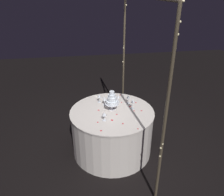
# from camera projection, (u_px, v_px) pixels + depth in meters

# --- Properties ---
(ground_plane) EXTENTS (12.00, 12.00, 0.00)m
(ground_plane) POSITION_uv_depth(u_px,v_px,m) (112.00, 149.00, 3.77)
(ground_plane) COLOR black
(decorative_arch) EXTENTS (2.18, 0.06, 2.41)m
(decorative_arch) POSITION_uv_depth(u_px,v_px,m) (140.00, 60.00, 3.12)
(decorative_arch) COLOR #473D2D
(decorative_arch) RESTS_ON ground
(main_table) EXTENTS (1.33, 1.33, 0.76)m
(main_table) POSITION_uv_depth(u_px,v_px,m) (112.00, 131.00, 3.60)
(main_table) COLOR silver
(main_table) RESTS_ON ground
(tiered_cake) EXTENTS (0.22, 0.22, 0.32)m
(tiered_cake) POSITION_uv_depth(u_px,v_px,m) (112.00, 100.00, 3.40)
(tiered_cake) COLOR silver
(tiered_cake) RESTS_ON main_table
(wine_glass_0) EXTENTS (0.07, 0.07, 0.14)m
(wine_glass_0) POSITION_uv_depth(u_px,v_px,m) (104.00, 114.00, 3.14)
(wine_glass_0) COLOR silver
(wine_glass_0) RESTS_ON main_table
(wine_glass_1) EXTENTS (0.06, 0.06, 0.15)m
(wine_glass_1) POSITION_uv_depth(u_px,v_px,m) (128.00, 97.00, 3.62)
(wine_glass_1) COLOR silver
(wine_glass_1) RESTS_ON main_table
(wine_glass_2) EXTENTS (0.06, 0.06, 0.18)m
(wine_glass_2) POSITION_uv_depth(u_px,v_px,m) (133.00, 101.00, 3.44)
(wine_glass_2) COLOR silver
(wine_glass_2) RESTS_ON main_table
(wine_glass_3) EXTENTS (0.06, 0.06, 0.14)m
(wine_glass_3) POSITION_uv_depth(u_px,v_px,m) (99.00, 96.00, 3.65)
(wine_glass_3) COLOR silver
(wine_glass_3) RESTS_ON main_table
(wine_glass_4) EXTENTS (0.06, 0.06, 0.13)m
(wine_glass_4) POSITION_uv_depth(u_px,v_px,m) (118.00, 97.00, 3.65)
(wine_glass_4) COLOR silver
(wine_glass_4) RESTS_ON main_table
(wine_glass_5) EXTENTS (0.06, 0.06, 0.16)m
(wine_glass_5) POSITION_uv_depth(u_px,v_px,m) (105.00, 99.00, 3.56)
(wine_glass_5) COLOR silver
(wine_glass_5) RESTS_ON main_table
(cake_knife) EXTENTS (0.23, 0.22, 0.01)m
(cake_knife) POSITION_uv_depth(u_px,v_px,m) (101.00, 97.00, 3.85)
(cake_knife) COLOR silver
(cake_knife) RESTS_ON main_table
(rose_petal_0) EXTENTS (0.03, 0.03, 0.00)m
(rose_petal_0) POSITION_uv_depth(u_px,v_px,m) (134.00, 111.00, 3.43)
(rose_petal_0) COLOR red
(rose_petal_0) RESTS_ON main_table
(rose_petal_1) EXTENTS (0.04, 0.04, 0.00)m
(rose_petal_1) POSITION_uv_depth(u_px,v_px,m) (99.00, 110.00, 3.45)
(rose_petal_1) COLOR red
(rose_petal_1) RESTS_ON main_table
(rose_petal_2) EXTENTS (0.03, 0.02, 0.00)m
(rose_petal_2) POSITION_uv_depth(u_px,v_px,m) (123.00, 124.00, 3.11)
(rose_petal_2) COLOR red
(rose_petal_2) RESTS_ON main_table
(rose_petal_3) EXTENTS (0.03, 0.02, 0.00)m
(rose_petal_3) POSITION_uv_depth(u_px,v_px,m) (111.00, 100.00, 3.75)
(rose_petal_3) COLOR red
(rose_petal_3) RESTS_ON main_table
(rose_petal_4) EXTENTS (0.03, 0.03, 0.00)m
(rose_petal_4) POSITION_uv_depth(u_px,v_px,m) (120.00, 95.00, 3.94)
(rose_petal_4) COLOR red
(rose_petal_4) RESTS_ON main_table
(rose_petal_5) EXTENTS (0.03, 0.04, 0.00)m
(rose_petal_5) POSITION_uv_depth(u_px,v_px,m) (117.00, 114.00, 3.33)
(rose_petal_5) COLOR red
(rose_petal_5) RESTS_ON main_table
(rose_petal_6) EXTENTS (0.05, 0.05, 0.00)m
(rose_petal_6) POSITION_uv_depth(u_px,v_px,m) (112.00, 120.00, 3.19)
(rose_petal_6) COLOR red
(rose_petal_6) RESTS_ON main_table
(rose_petal_7) EXTENTS (0.04, 0.03, 0.00)m
(rose_petal_7) POSITION_uv_depth(u_px,v_px,m) (113.00, 98.00, 3.82)
(rose_petal_7) COLOR red
(rose_petal_7) RESTS_ON main_table
(rose_petal_8) EXTENTS (0.03, 0.02, 0.00)m
(rose_petal_8) POSITION_uv_depth(u_px,v_px,m) (138.00, 129.00, 2.99)
(rose_petal_8) COLOR red
(rose_petal_8) RESTS_ON main_table
(rose_petal_9) EXTENTS (0.04, 0.04, 0.00)m
(rose_petal_9) POSITION_uv_depth(u_px,v_px,m) (112.00, 102.00, 3.69)
(rose_petal_9) COLOR red
(rose_petal_9) RESTS_ON main_table
(rose_petal_10) EXTENTS (0.03, 0.04, 0.00)m
(rose_petal_10) POSITION_uv_depth(u_px,v_px,m) (141.00, 111.00, 3.43)
(rose_petal_10) COLOR red
(rose_petal_10) RESTS_ON main_table
(rose_petal_11) EXTENTS (0.04, 0.04, 0.00)m
(rose_petal_11) POSITION_uv_depth(u_px,v_px,m) (130.00, 107.00, 3.55)
(rose_petal_11) COLOR red
(rose_petal_11) RESTS_ON main_table
(rose_petal_12) EXTENTS (0.03, 0.04, 0.00)m
(rose_petal_12) POSITION_uv_depth(u_px,v_px,m) (98.00, 122.00, 3.14)
(rose_petal_12) COLOR red
(rose_petal_12) RESTS_ON main_table
(rose_petal_13) EXTENTS (0.04, 0.03, 0.00)m
(rose_petal_13) POSITION_uv_depth(u_px,v_px,m) (136.00, 102.00, 3.68)
(rose_petal_13) COLOR red
(rose_petal_13) RESTS_ON main_table
(rose_petal_14) EXTENTS (0.03, 0.03, 0.00)m
(rose_petal_14) POSITION_uv_depth(u_px,v_px,m) (122.00, 102.00, 3.68)
(rose_petal_14) COLOR red
(rose_petal_14) RESTS_ON main_table
(rose_petal_15) EXTENTS (0.03, 0.04, 0.00)m
(rose_petal_15) POSITION_uv_depth(u_px,v_px,m) (101.00, 131.00, 2.95)
(rose_petal_15) COLOR red
(rose_petal_15) RESTS_ON main_table
(rose_petal_16) EXTENTS (0.03, 0.03, 0.00)m
(rose_petal_16) POSITION_uv_depth(u_px,v_px,m) (99.00, 96.00, 3.89)
(rose_petal_16) COLOR red
(rose_petal_16) RESTS_ON main_table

